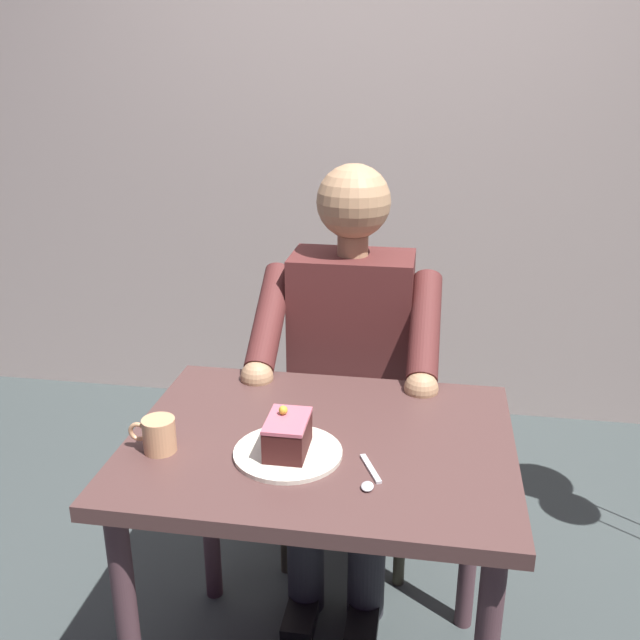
{
  "coord_description": "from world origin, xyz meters",
  "views": [
    {
      "loc": [
        -0.23,
        1.4,
        1.55
      ],
      "look_at": [
        0.02,
        -0.1,
        0.99
      ],
      "focal_mm": 39.62,
      "sensor_mm": 36.0,
      "label": 1
    }
  ],
  "objects": [
    {
      "name": "seated_person",
      "position": [
        0.0,
        -0.51,
        0.67
      ],
      "size": [
        0.53,
        0.58,
        1.28
      ],
      "color": "#562524",
      "rests_on": "ground"
    },
    {
      "name": "dessert_spoon",
      "position": [
        -0.13,
        0.15,
        0.75
      ],
      "size": [
        0.06,
        0.14,
        0.01
      ],
      "color": "silver",
      "rests_on": "dining_table"
    },
    {
      "name": "coffee_cup",
      "position": [
        0.34,
        0.11,
        0.78
      ],
      "size": [
        0.11,
        0.07,
        0.08
      ],
      "color": "tan",
      "rests_on": "dining_table"
    },
    {
      "name": "dessert_plate",
      "position": [
        0.06,
        0.08,
        0.75
      ],
      "size": [
        0.24,
        0.24,
        0.01
      ],
      "primitive_type": "cylinder",
      "color": "silver",
      "rests_on": "dining_table"
    },
    {
      "name": "cake_slice",
      "position": [
        0.06,
        0.08,
        0.79
      ],
      "size": [
        0.09,
        0.13,
        0.1
      ],
      "color": "#3F1816",
      "rests_on": "dessert_plate"
    },
    {
      "name": "chair",
      "position": [
        0.0,
        -0.68,
        0.5
      ],
      "size": [
        0.42,
        0.42,
        0.91
      ],
      "color": "#423F2D",
      "rests_on": "ground"
    },
    {
      "name": "cafe_rear_panel",
      "position": [
        0.0,
        -1.7,
        1.5
      ],
      "size": [
        6.4,
        0.12,
        3.0
      ],
      "primitive_type": "cube",
      "color": "#B19E97",
      "rests_on": "ground"
    },
    {
      "name": "dining_table",
      "position": [
        0.0,
        0.0,
        0.63
      ],
      "size": [
        0.88,
        0.68,
        0.74
      ],
      "color": "#4F3331",
      "rests_on": "ground"
    }
  ]
}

